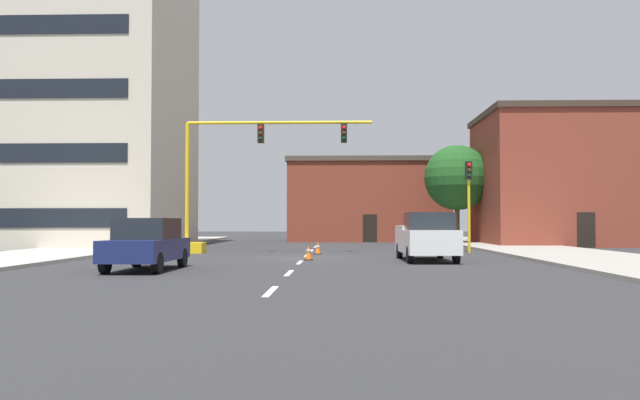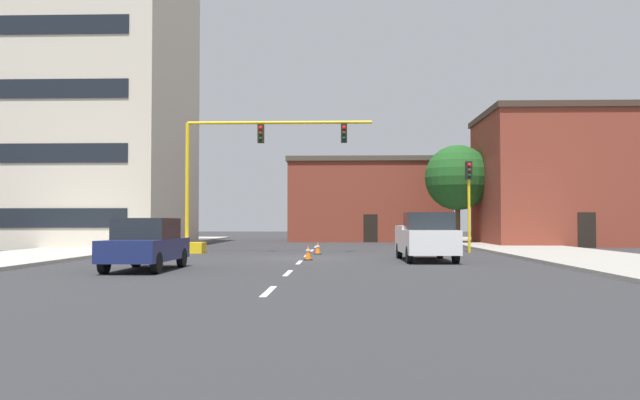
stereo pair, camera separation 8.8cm
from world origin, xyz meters
The scene contains 19 objects.
ground_plane centered at (0.00, 0.00, 0.00)m, with size 160.00×160.00×0.00m, color #2D2D30.
sidewalk_left centered at (-12.39, 8.00, 0.07)m, with size 6.00×56.00×0.14m, color #B2ADA3.
sidewalk_right centered at (12.39, 8.00, 0.07)m, with size 6.00×56.00×0.14m, color #9E998E.
lane_stripe_seg_0 centered at (0.00, -14.00, 0.00)m, with size 0.16×2.40×0.01m, color silver.
lane_stripe_seg_1 centered at (0.00, -8.50, 0.00)m, with size 0.16×2.40×0.01m, color silver.
lane_stripe_seg_2 centered at (0.00, -3.00, 0.00)m, with size 0.16×2.40×0.01m, color silver.
lane_stripe_seg_3 centered at (0.00, 2.50, 0.00)m, with size 0.16×2.40×0.01m, color silver.
lane_stripe_seg_4 centered at (0.00, 8.00, 0.00)m, with size 0.16×2.40×0.01m, color silver.
lane_stripe_seg_5 centered at (0.00, 13.50, 0.00)m, with size 0.16×2.40×0.01m, color silver.
building_tall_left centered at (-16.30, 13.61, 11.12)m, with size 14.99×12.87×22.23m.
building_brick_center centered at (3.93, 27.97, 3.43)m, with size 13.43×10.10×6.85m.
building_row_right centered at (16.83, 17.05, 4.60)m, with size 10.80×9.93×9.18m.
traffic_signal_gantry centered at (-4.90, 4.71, 2.33)m, with size 10.46×1.20×6.83m.
traffic_light_pole_right centered at (8.39, 5.78, 3.53)m, with size 0.32×0.47×4.80m.
tree_right_far centered at (10.02, 18.71, 4.79)m, with size 4.71×4.71×7.15m.
pickup_truck_white centered at (5.17, -1.75, 0.97)m, with size 2.11×5.44×1.99m.
sedan_navy_near_left centered at (-4.85, -7.43, 0.89)m, with size 1.93×4.53×1.74m.
traffic_cone_roadside_a centered at (0.49, 3.68, 0.30)m, with size 0.36×0.36×0.61m.
traffic_cone_roadside_b centered at (0.28, -1.44, 0.32)m, with size 0.36×0.36×0.65m.
Camera 2 is at (1.71, -29.49, 1.62)m, focal length 37.40 mm.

